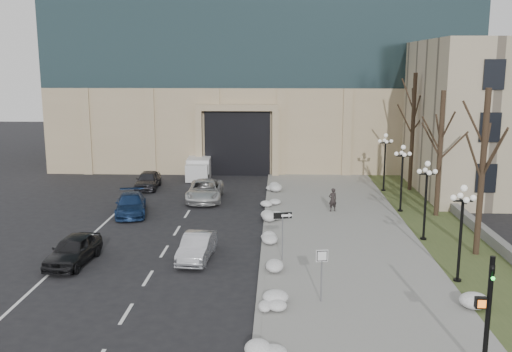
# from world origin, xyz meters

# --- Properties ---
(ground) EXTENTS (160.00, 160.00, 0.00)m
(ground) POSITION_xyz_m (0.00, 0.00, 0.00)
(ground) COLOR black
(ground) RESTS_ON ground
(sidewalk) EXTENTS (9.00, 40.00, 0.12)m
(sidewalk) POSITION_xyz_m (3.50, 14.00, 0.06)
(sidewalk) COLOR gray
(sidewalk) RESTS_ON ground
(curb) EXTENTS (0.30, 40.00, 0.14)m
(curb) POSITION_xyz_m (-1.00, 14.00, 0.07)
(curb) COLOR gray
(curb) RESTS_ON ground
(grass_strip) EXTENTS (4.00, 40.00, 0.10)m
(grass_strip) POSITION_xyz_m (10.00, 14.00, 0.05)
(grass_strip) COLOR #3C4A25
(grass_strip) RESTS_ON ground
(stone_wall) EXTENTS (0.50, 30.00, 0.70)m
(stone_wall) POSITION_xyz_m (12.00, 16.00, 0.35)
(stone_wall) COLOR gray
(stone_wall) RESTS_ON ground
(car_a) EXTENTS (2.12, 4.52, 1.50)m
(car_a) POSITION_xyz_m (-10.80, 7.88, 0.75)
(car_a) COLOR black
(car_a) RESTS_ON ground
(car_b) EXTENTS (1.76, 4.27, 1.37)m
(car_b) POSITION_xyz_m (-4.50, 8.82, 0.69)
(car_b) COLOR #B7B8BF
(car_b) RESTS_ON ground
(car_c) EXTENTS (2.98, 5.20, 1.42)m
(car_c) POSITION_xyz_m (-10.35, 17.78, 0.71)
(car_c) COLOR navy
(car_c) RESTS_ON ground
(car_d) EXTENTS (2.73, 5.61, 1.54)m
(car_d) POSITION_xyz_m (-5.75, 22.02, 0.77)
(car_d) COLOR silver
(car_d) RESTS_ON ground
(car_e) EXTENTS (1.90, 4.37, 1.47)m
(car_e) POSITION_xyz_m (-11.00, 25.91, 0.73)
(car_e) COLOR #302F35
(car_e) RESTS_ON ground
(pedestrian) EXTENTS (0.70, 0.58, 1.64)m
(pedestrian) POSITION_xyz_m (3.56, 18.72, 0.94)
(pedestrian) COLOR black
(pedestrian) RESTS_ON sidewalk
(box_truck) EXTENTS (2.26, 5.86, 1.83)m
(box_truck) POSITION_xyz_m (-7.42, 30.98, 0.89)
(box_truck) COLOR silver
(box_truck) RESTS_ON ground
(one_way_sign) EXTENTS (1.02, 0.34, 2.70)m
(one_way_sign) POSITION_xyz_m (0.18, 8.51, 2.23)
(one_way_sign) COLOR slate
(one_way_sign) RESTS_ON ground
(keep_sign) EXTENTS (0.52, 0.13, 2.44)m
(keep_sign) POSITION_xyz_m (1.66, 3.34, 1.80)
(keep_sign) COLOR slate
(keep_sign) RESTS_ON ground
(traffic_signal) EXTENTS (0.71, 0.95, 4.21)m
(traffic_signal) POSITION_xyz_m (6.58, -2.33, 2.09)
(traffic_signal) COLOR black
(traffic_signal) RESTS_ON ground
(snow_clump_a) EXTENTS (1.10, 1.60, 0.36)m
(snow_clump_a) POSITION_xyz_m (-0.68, -1.41, 0.30)
(snow_clump_a) COLOR white
(snow_clump_a) RESTS_ON sidewalk
(snow_clump_b) EXTENTS (1.10, 1.60, 0.36)m
(snow_clump_b) POSITION_xyz_m (-0.40, 2.74, 0.30)
(snow_clump_b) COLOR white
(snow_clump_b) RESTS_ON sidewalk
(snow_clump_c) EXTENTS (1.10, 1.60, 0.36)m
(snow_clump_c) POSITION_xyz_m (-0.72, 7.15, 0.30)
(snow_clump_c) COLOR white
(snow_clump_c) RESTS_ON sidewalk
(snow_clump_d) EXTENTS (1.10, 1.60, 0.36)m
(snow_clump_d) POSITION_xyz_m (-0.63, 11.43, 0.30)
(snow_clump_d) COLOR white
(snow_clump_d) RESTS_ON sidewalk
(snow_clump_e) EXTENTS (1.10, 1.60, 0.36)m
(snow_clump_e) POSITION_xyz_m (-0.66, 16.34, 0.30)
(snow_clump_e) COLOR white
(snow_clump_e) RESTS_ON sidewalk
(snow_clump_f) EXTENTS (1.10, 1.60, 0.36)m
(snow_clump_f) POSITION_xyz_m (-0.78, 20.27, 0.30)
(snow_clump_f) COLOR white
(snow_clump_f) RESTS_ON sidewalk
(snow_clump_g) EXTENTS (1.10, 1.60, 0.36)m
(snow_clump_g) POSITION_xyz_m (-0.36, 25.27, 0.30)
(snow_clump_g) COLOR white
(snow_clump_g) RESTS_ON sidewalk
(snow_clump_h) EXTENTS (1.10, 1.60, 0.36)m
(snow_clump_h) POSITION_xyz_m (7.89, 3.18, 0.30)
(snow_clump_h) COLOR white
(snow_clump_h) RESTS_ON sidewalk
(lamppost_a) EXTENTS (1.18, 1.18, 4.76)m
(lamppost_a) POSITION_xyz_m (8.30, 6.00, 3.07)
(lamppost_a) COLOR black
(lamppost_a) RESTS_ON ground
(lamppost_b) EXTENTS (1.18, 1.18, 4.76)m
(lamppost_b) POSITION_xyz_m (8.30, 12.50, 3.07)
(lamppost_b) COLOR black
(lamppost_b) RESTS_ON ground
(lamppost_c) EXTENTS (1.18, 1.18, 4.76)m
(lamppost_c) POSITION_xyz_m (8.30, 19.00, 3.07)
(lamppost_c) COLOR black
(lamppost_c) RESTS_ON ground
(lamppost_d) EXTENTS (1.18, 1.18, 4.76)m
(lamppost_d) POSITION_xyz_m (8.30, 25.50, 3.07)
(lamppost_d) COLOR black
(lamppost_d) RESTS_ON ground
(tree_near) EXTENTS (3.20, 3.20, 9.00)m
(tree_near) POSITION_xyz_m (10.50, 10.00, 5.83)
(tree_near) COLOR black
(tree_near) RESTS_ON ground
(tree_mid) EXTENTS (3.20, 3.20, 8.50)m
(tree_mid) POSITION_xyz_m (10.50, 18.00, 5.50)
(tree_mid) COLOR black
(tree_mid) RESTS_ON ground
(tree_far) EXTENTS (3.20, 3.20, 9.50)m
(tree_far) POSITION_xyz_m (10.50, 26.00, 6.15)
(tree_far) COLOR black
(tree_far) RESTS_ON ground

